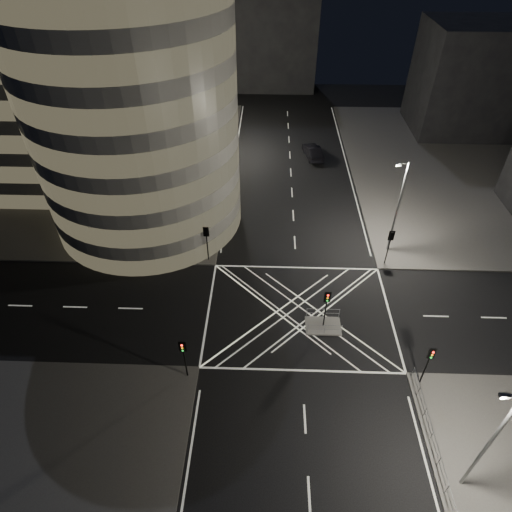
{
  "coord_description": "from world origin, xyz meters",
  "views": [
    {
      "loc": [
        -2.91,
        -25.66,
        28.2
      ],
      "look_at": [
        -3.92,
        4.09,
        3.0
      ],
      "focal_mm": 30.0,
      "sensor_mm": 36.0,
      "label": 1
    }
  ],
  "objects_px": {
    "street_lamp_left_near": "(205,186)",
    "central_island": "(323,326)",
    "traffic_signal_fr": "(390,241)",
    "street_lamp_right_near": "(490,441)",
    "street_lamp_left_far": "(222,116)",
    "street_lamp_right_far": "(398,206)",
    "traffic_signal_nl": "(184,353)",
    "traffic_signal_island": "(327,303)",
    "traffic_signal_nr": "(429,360)",
    "sedan": "(313,152)",
    "traffic_signal_fl": "(207,237)"
  },
  "relations": [
    {
      "from": "street_lamp_right_far",
      "to": "traffic_signal_fr",
      "type": "bearing_deg",
      "value": -106.11
    },
    {
      "from": "street_lamp_left_far",
      "to": "street_lamp_right_far",
      "type": "xyz_separation_m",
      "value": [
        18.87,
        -21.0,
        0.0
      ]
    },
    {
      "from": "traffic_signal_fr",
      "to": "street_lamp_right_near",
      "type": "relative_size",
      "value": 0.4
    },
    {
      "from": "traffic_signal_nl",
      "to": "street_lamp_right_far",
      "type": "height_order",
      "value": "street_lamp_right_far"
    },
    {
      "from": "street_lamp_left_near",
      "to": "sedan",
      "type": "height_order",
      "value": "street_lamp_left_near"
    },
    {
      "from": "traffic_signal_nr",
      "to": "street_lamp_right_far",
      "type": "relative_size",
      "value": 0.4
    },
    {
      "from": "traffic_signal_island",
      "to": "street_lamp_left_far",
      "type": "height_order",
      "value": "street_lamp_left_far"
    },
    {
      "from": "traffic_signal_island",
      "to": "traffic_signal_fl",
      "type": "bearing_deg",
      "value": 142.46
    },
    {
      "from": "traffic_signal_fl",
      "to": "traffic_signal_nl",
      "type": "height_order",
      "value": "same"
    },
    {
      "from": "traffic_signal_fr",
      "to": "traffic_signal_island",
      "type": "height_order",
      "value": "same"
    },
    {
      "from": "traffic_signal_nl",
      "to": "traffic_signal_island",
      "type": "distance_m",
      "value": 12.03
    },
    {
      "from": "street_lamp_right_far",
      "to": "sedan",
      "type": "height_order",
      "value": "street_lamp_right_far"
    },
    {
      "from": "street_lamp_left_far",
      "to": "sedan",
      "type": "xyz_separation_m",
      "value": [
        12.58,
        -0.64,
        -4.68
      ]
    },
    {
      "from": "traffic_signal_nr",
      "to": "street_lamp_right_near",
      "type": "xyz_separation_m",
      "value": [
        0.64,
        -7.2,
        2.63
      ]
    },
    {
      "from": "sedan",
      "to": "street_lamp_left_near",
      "type": "bearing_deg",
      "value": 42.53
    },
    {
      "from": "street_lamp_left_far",
      "to": "street_lamp_right_far",
      "type": "bearing_deg",
      "value": -48.06
    },
    {
      "from": "traffic_signal_nr",
      "to": "street_lamp_right_far",
      "type": "xyz_separation_m",
      "value": [
        0.64,
        15.8,
        2.63
      ]
    },
    {
      "from": "street_lamp_right_near",
      "to": "sedan",
      "type": "bearing_deg",
      "value": 98.26
    },
    {
      "from": "traffic_signal_fr",
      "to": "street_lamp_left_near",
      "type": "xyz_separation_m",
      "value": [
        -18.24,
        5.2,
        2.63
      ]
    },
    {
      "from": "traffic_signal_fl",
      "to": "traffic_signal_nr",
      "type": "relative_size",
      "value": 1.0
    },
    {
      "from": "traffic_signal_nl",
      "to": "street_lamp_left_far",
      "type": "relative_size",
      "value": 0.4
    },
    {
      "from": "traffic_signal_fr",
      "to": "traffic_signal_island",
      "type": "bearing_deg",
      "value": -129.33
    },
    {
      "from": "central_island",
      "to": "street_lamp_left_near",
      "type": "relative_size",
      "value": 0.3
    },
    {
      "from": "traffic_signal_nr",
      "to": "sedan",
      "type": "xyz_separation_m",
      "value": [
        -5.66,
        36.16,
        -2.06
      ]
    },
    {
      "from": "central_island",
      "to": "sedan",
      "type": "relative_size",
      "value": 0.58
    },
    {
      "from": "traffic_signal_island",
      "to": "street_lamp_left_far",
      "type": "distance_m",
      "value": 33.61
    },
    {
      "from": "traffic_signal_fl",
      "to": "traffic_signal_island",
      "type": "height_order",
      "value": "same"
    },
    {
      "from": "street_lamp_left_near",
      "to": "street_lamp_right_far",
      "type": "xyz_separation_m",
      "value": [
        18.87,
        -3.0,
        0.0
      ]
    },
    {
      "from": "traffic_signal_fr",
      "to": "street_lamp_right_near",
      "type": "xyz_separation_m",
      "value": [
        0.64,
        -20.8,
        2.63
      ]
    },
    {
      "from": "traffic_signal_nr",
      "to": "sedan",
      "type": "bearing_deg",
      "value": 98.89
    },
    {
      "from": "traffic_signal_fl",
      "to": "traffic_signal_island",
      "type": "distance_m",
      "value": 13.62
    },
    {
      "from": "street_lamp_left_far",
      "to": "sedan",
      "type": "height_order",
      "value": "street_lamp_left_far"
    },
    {
      "from": "traffic_signal_fl",
      "to": "traffic_signal_island",
      "type": "xyz_separation_m",
      "value": [
        10.8,
        -8.3,
        0.0
      ]
    },
    {
      "from": "street_lamp_left_near",
      "to": "street_lamp_right_far",
      "type": "distance_m",
      "value": 19.11
    },
    {
      "from": "street_lamp_left_near",
      "to": "central_island",
      "type": "bearing_deg",
      "value": -49.73
    },
    {
      "from": "traffic_signal_nl",
      "to": "street_lamp_left_far",
      "type": "bearing_deg",
      "value": 90.99
    },
    {
      "from": "traffic_signal_fl",
      "to": "street_lamp_left_far",
      "type": "bearing_deg",
      "value": 91.57
    },
    {
      "from": "street_lamp_left_far",
      "to": "street_lamp_right_far",
      "type": "relative_size",
      "value": 1.0
    },
    {
      "from": "street_lamp_left_far",
      "to": "sedan",
      "type": "distance_m",
      "value": 13.44
    },
    {
      "from": "traffic_signal_island",
      "to": "street_lamp_right_near",
      "type": "distance_m",
      "value": 14.78
    },
    {
      "from": "traffic_signal_fl",
      "to": "street_lamp_right_far",
      "type": "bearing_deg",
      "value": 6.88
    },
    {
      "from": "street_lamp_right_far",
      "to": "street_lamp_left_near",
      "type": "bearing_deg",
      "value": 170.97
    },
    {
      "from": "traffic_signal_nr",
      "to": "street_lamp_left_far",
      "type": "height_order",
      "value": "street_lamp_left_far"
    },
    {
      "from": "street_lamp_left_near",
      "to": "traffic_signal_island",
      "type": "bearing_deg",
      "value": -49.73
    },
    {
      "from": "traffic_signal_fr",
      "to": "street_lamp_right_far",
      "type": "bearing_deg",
      "value": 73.89
    },
    {
      "from": "traffic_signal_fl",
      "to": "traffic_signal_island",
      "type": "bearing_deg",
      "value": -37.54
    },
    {
      "from": "central_island",
      "to": "street_lamp_left_near",
      "type": "distance_m",
      "value": 18.52
    },
    {
      "from": "central_island",
      "to": "street_lamp_right_far",
      "type": "bearing_deg",
      "value": 54.7
    },
    {
      "from": "central_island",
      "to": "traffic_signal_island",
      "type": "xyz_separation_m",
      "value": [
        0.0,
        0.0,
        2.84
      ]
    },
    {
      "from": "traffic_signal_fr",
      "to": "street_lamp_left_near",
      "type": "height_order",
      "value": "street_lamp_left_near"
    }
  ]
}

